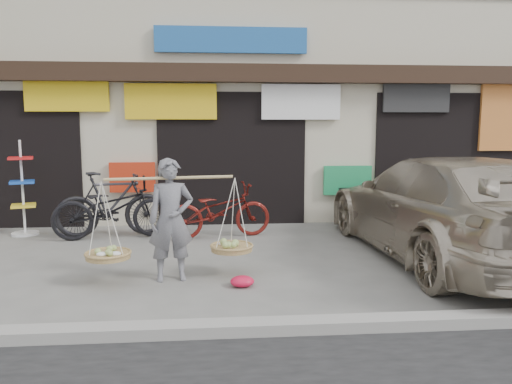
{
  "coord_description": "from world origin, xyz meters",
  "views": [
    {
      "loc": [
        -0.37,
        -6.69,
        2.05
      ],
      "look_at": [
        0.27,
        0.9,
        1.02
      ],
      "focal_mm": 35.0,
      "sensor_mm": 36.0,
      "label": 1
    }
  ],
  "objects": [
    {
      "name": "ground",
      "position": [
        0.0,
        0.0,
        0.0
      ],
      "size": [
        70.0,
        70.0,
        0.0
      ],
      "primitive_type": "plane",
      "color": "slate",
      "rests_on": "ground"
    },
    {
      "name": "kerb",
      "position": [
        0.0,
        -2.0,
        0.06
      ],
      "size": [
        70.0,
        0.25,
        0.12
      ],
      "primitive_type": "cube",
      "color": "gray",
      "rests_on": "ground"
    },
    {
      "name": "shophouse_block",
      "position": [
        -0.0,
        6.42,
        3.45
      ],
      "size": [
        14.0,
        6.32,
        7.0
      ],
      "color": "beige",
      "rests_on": "ground"
    },
    {
      "name": "street_vendor",
      "position": [
        -0.94,
        -0.2,
        0.74
      ],
      "size": [
        2.15,
        0.82,
        1.62
      ],
      "rotation": [
        0.0,
        0.0,
        0.16
      ],
      "color": "slate",
      "rests_on": "ground"
    },
    {
      "name": "bike_0",
      "position": [
        -2.19,
        2.35,
        0.56
      ],
      "size": [
        2.22,
        1.09,
        1.11
      ],
      "primitive_type": "imported",
      "rotation": [
        0.0,
        0.0,
        1.74
      ],
      "color": "black",
      "rests_on": "ground"
    },
    {
      "name": "bike_1",
      "position": [
        -2.25,
        2.52,
        0.6
      ],
      "size": [
        2.07,
        0.9,
        1.2
      ],
      "primitive_type": "imported",
      "rotation": [
        0.0,
        0.0,
        1.74
      ],
      "color": "black",
      "rests_on": "ground"
    },
    {
      "name": "bike_2",
      "position": [
        -0.28,
        2.26,
        0.5
      ],
      "size": [
        1.99,
        1.03,
        1.0
      ],
      "primitive_type": "imported",
      "rotation": [
        0.0,
        0.0,
        1.77
      ],
      "color": "#601510",
      "rests_on": "ground"
    },
    {
      "name": "suv",
      "position": [
        3.13,
        0.58,
        0.79
      ],
      "size": [
        2.5,
        5.58,
        1.59
      ],
      "rotation": [
        0.0,
        0.0,
        3.19
      ],
      "color": "#B5A892",
      "rests_on": "ground"
    },
    {
      "name": "display_rack",
      "position": [
        -3.91,
        2.8,
        0.71
      ],
      "size": [
        0.53,
        0.53,
        1.77
      ],
      "rotation": [
        0.0,
        0.0,
        0.31
      ],
      "color": "silver",
      "rests_on": "ground"
    },
    {
      "name": "red_bag",
      "position": [
        -0.03,
        -0.57,
        0.07
      ],
      "size": [
        0.31,
        0.25,
        0.14
      ],
      "primitive_type": "ellipsoid",
      "color": "red",
      "rests_on": "ground"
    }
  ]
}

